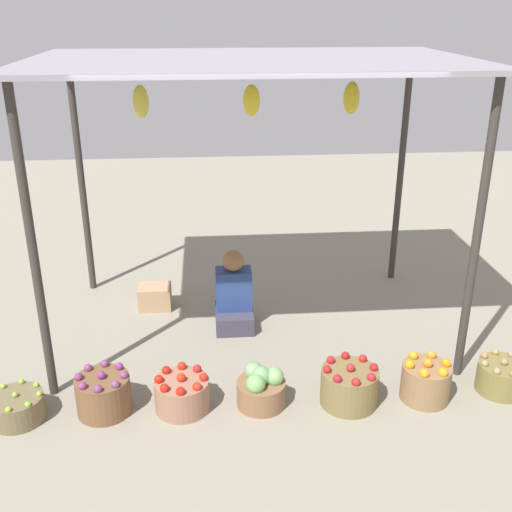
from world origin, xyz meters
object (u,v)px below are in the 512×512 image
Objects in this scene: basket_cabbages at (261,388)px; basket_potatoes at (502,377)px; basket_purple_onions at (103,394)px; basket_red_tomatoes at (182,393)px; vendor_person at (234,297)px; basket_limes at (17,407)px; basket_red_apples at (349,386)px; basket_oranges at (426,381)px; wooden_crate_near_vendor at (155,297)px.

basket_potatoes is (1.96, 0.03, -0.02)m from basket_cabbages.
basket_purple_onions reaches higher than basket_potatoes.
basket_red_tomatoes is at bearing -1.09° from basket_purple_onions.
basket_limes is at bearing -142.19° from vendor_person.
basket_limes is 0.90× the size of basket_red_apples.
vendor_person is 1.98× the size of basket_potatoes.
basket_purple_onions is at bearing 179.41° from basket_cabbages.
basket_limes is at bearing -176.09° from basket_purple_onions.
basket_purple_onions reaches higher than basket_limes.
vendor_person is at bearing 37.81° from basket_limes.
vendor_person is at bearing 70.09° from basket_red_tomatoes.
basket_limes is at bearing -179.96° from basket_oranges.
basket_cabbages is at bearing 0.96° from basket_limes.
basket_red_apples is 0.62m from basket_oranges.
basket_oranges is 0.66m from basket_potatoes.
basket_limes is 1.98m from wooden_crate_near_vendor.
basket_red_tomatoes is 1.08× the size of basket_potatoes.
basket_cabbages is (1.85, 0.03, 0.05)m from basket_limes.
basket_oranges is (2.52, -0.04, 0.00)m from basket_purple_onions.
vendor_person is 2.17m from basket_limes.
basket_limes is at bearing -179.04° from basket_cabbages.
wooden_crate_near_vendor is (-2.25, 1.76, -0.04)m from basket_oranges.
vendor_person is 1.74× the size of basket_red_apples.
basket_red_apples is at bearing -177.22° from basket_potatoes.
basket_oranges reaches higher than basket_potatoes.
basket_purple_onions is at bearing 3.91° from basket_limes.
basket_red_tomatoes reaches higher than basket_limes.
basket_cabbages is at bearing -0.11° from basket_red_tomatoes.
basket_red_apples is 1.37× the size of wooden_crate_near_vendor.
vendor_person reaches higher than basket_oranges.
basket_potatoes reaches higher than basket_limes.
basket_limes is 2.54m from basket_red_apples.
basket_potatoes is 1.20× the size of wooden_crate_near_vendor.
vendor_person is at bearing 137.72° from basket_oranges.
basket_potatoes is 3.36m from wooden_crate_near_vendor.
basket_red_apples is at bearing -179.40° from basket_oranges.
basket_purple_onions is 0.60m from basket_red_tomatoes.
vendor_person is at bearing 96.49° from basket_cabbages.
basket_purple_onions is 1.08× the size of basket_oranges.
vendor_person is 1.31m from basket_cabbages.
basket_red_apples is (0.84, -1.33, -0.14)m from vendor_person.
vendor_person reaches higher than wooden_crate_near_vendor.
basket_cabbages reaches higher than basket_limes.
basket_limes is 0.64m from basket_purple_onions.
vendor_person is 1.38m from basket_red_tomatoes.
basket_oranges is (1.92, -0.03, 0.02)m from basket_red_tomatoes.
basket_limes is at bearing 179.91° from basket_red_apples.
basket_oranges is at bearing -0.94° from basket_purple_onions.
basket_red_tomatoes is (0.60, -0.01, -0.02)m from basket_purple_onions.
basket_oranges is 1.18× the size of wooden_crate_near_vendor.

